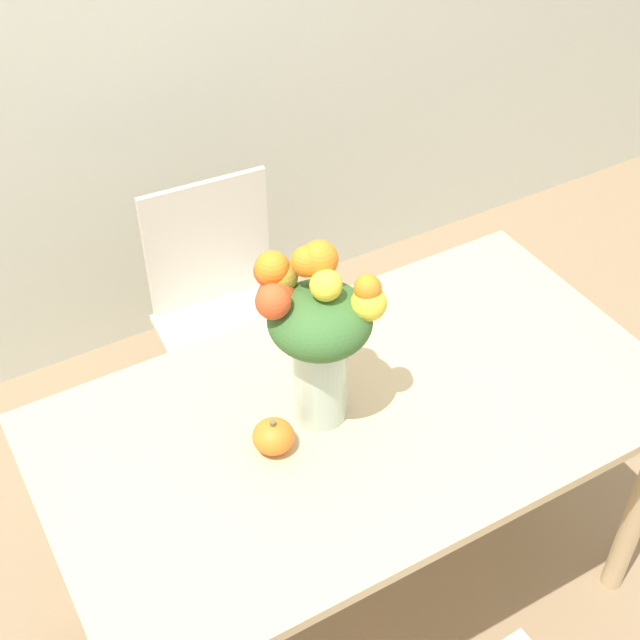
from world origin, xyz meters
TOP-DOWN VIEW (x-y plane):
  - ground_plane at (0.00, 0.00)m, footprint 12.00×12.00m
  - dining_table at (0.00, 0.00)m, footprint 1.48×0.81m
  - flower_vase at (-0.09, 0.05)m, footprint 0.26×0.25m
  - pumpkin at (-0.23, 0.00)m, footprint 0.09×0.09m
  - dining_chair_near_window at (0.01, 0.79)m, footprint 0.45×0.45m

SIDE VIEW (x-z plane):
  - ground_plane at x=0.00m, z-range 0.00..0.00m
  - dining_chair_near_window at x=0.01m, z-range 0.02..0.90m
  - dining_table at x=0.00m, z-range 0.28..1.06m
  - pumpkin at x=-0.23m, z-range 0.77..0.86m
  - flower_vase at x=-0.09m, z-range 0.80..1.25m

